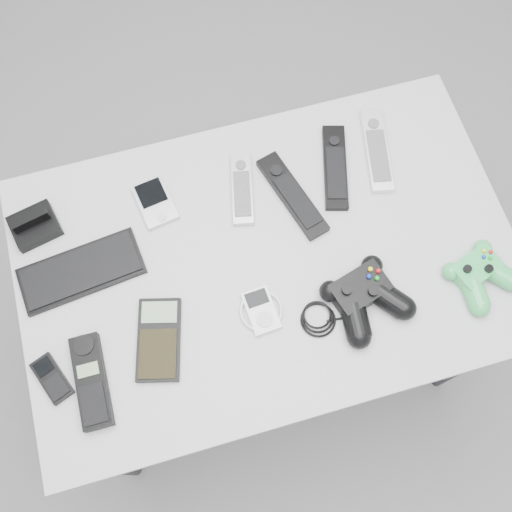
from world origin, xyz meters
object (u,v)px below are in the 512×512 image
object	(u,v)px
remote_black_b	(335,167)
controller_black	(364,296)
pda_keyboard	(81,271)
mp3_player	(261,311)
remote_silver_b	(377,150)
mobile_phone	(52,378)
calculator	(159,339)
desk	(267,267)
remote_silver_a	(242,188)
controller_green	(480,273)
pda	(155,202)
cordless_handset	(91,381)
remote_black_a	(292,195)

from	to	relation	value
remote_black_b	controller_black	xyz separation A→B (m)	(-0.04, -0.30, 0.02)
pda_keyboard	mp3_player	distance (m)	0.38
remote_black_b	remote_silver_b	bearing A→B (deg)	24.62
mobile_phone	calculator	size ratio (longest dim) A/B	0.58
mobile_phone	remote_black_b	bearing A→B (deg)	1.68
mobile_phone	controller_black	bearing A→B (deg)	-22.66
desk	calculator	size ratio (longest dim) A/B	6.23
remote_silver_a	controller_green	distance (m)	0.52
desk	pda	world-z (taller)	pda
pda	calculator	world-z (taller)	same
pda	remote_black_b	size ratio (longest dim) A/B	0.53
remote_silver_a	pda_keyboard	bearing A→B (deg)	-153.01
remote_black_b	cordless_handset	xyz separation A→B (m)	(-0.60, -0.31, 0.00)
desk	mp3_player	world-z (taller)	mp3_player
remote_silver_a	controller_green	bearing A→B (deg)	-25.41
pda_keyboard	mp3_player	size ratio (longest dim) A/B	2.71
calculator	mp3_player	size ratio (longest dim) A/B	1.80
remote_silver_a	pda	bearing A→B (deg)	-172.52
pda	mobile_phone	world-z (taller)	pda
mp3_player	mobile_phone	bearing A→B (deg)	178.71
pda_keyboard	mobile_phone	xyz separation A→B (m)	(-0.09, -0.20, 0.00)
remote_black_a	remote_black_b	size ratio (longest dim) A/B	1.06
mobile_phone	remote_silver_a	bearing A→B (deg)	11.06
remote_black_a	calculator	world-z (taller)	remote_black_a
desk	remote_silver_b	xyz separation A→B (m)	(0.30, 0.18, 0.07)
pda	mp3_player	xyz separation A→B (m)	(0.15, -0.29, -0.00)
mp3_player	controller_green	xyz separation A→B (m)	(0.45, -0.05, 0.01)
pda_keyboard	mobile_phone	distance (m)	0.22
remote_silver_b	desk	bearing A→B (deg)	-137.97
remote_silver_b	calculator	size ratio (longest dim) A/B	1.25
mobile_phone	cordless_handset	distance (m)	0.08
calculator	mp3_player	xyz separation A→B (m)	(0.21, 0.00, -0.00)
pda	mp3_player	bearing A→B (deg)	-71.40
pda	cordless_handset	distance (m)	0.39
desk	controller_black	size ratio (longest dim) A/B	3.86
calculator	pda_keyboard	bearing A→B (deg)	138.34
pda	remote_black_a	distance (m)	0.29
remote_black_b	pda_keyboard	bearing A→B (deg)	-155.59
remote_silver_b	calculator	world-z (taller)	remote_silver_b
desk	remote_black_a	size ratio (longest dim) A/B	4.80
remote_silver_a	controller_green	xyz separation A→B (m)	(0.41, -0.32, 0.01)
desk	pda	size ratio (longest dim) A/B	9.49
desk	pda	xyz separation A→B (m)	(-0.20, 0.18, 0.07)
mobile_phone	calculator	world-z (taller)	same
remote_silver_b	controller_black	size ratio (longest dim) A/B	0.77
cordless_handset	remote_silver_a	bearing A→B (deg)	40.50
controller_green	calculator	bearing A→B (deg)	156.38
remote_silver_b	cordless_handset	world-z (taller)	cordless_handset
mp3_player	controller_black	world-z (taller)	controller_black
mp3_player	controller_black	distance (m)	0.21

